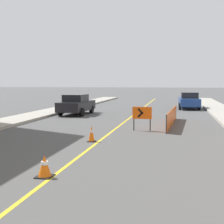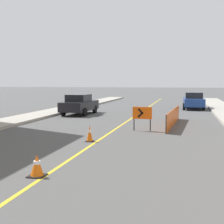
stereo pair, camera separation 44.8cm
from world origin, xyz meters
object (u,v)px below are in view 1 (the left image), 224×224
at_px(traffic_cone_third, 45,166).
at_px(parked_car_curb_mid, 189,100).
at_px(arrow_barricade_primary, 142,114).
at_px(parked_car_curb_near, 76,104).
at_px(traffic_cone_fourth, 92,134).

xyz_separation_m(traffic_cone_third, parked_car_curb_mid, (4.61, 22.88, 0.50)).
xyz_separation_m(arrow_barricade_primary, parked_car_curb_near, (-5.98, 7.11, -0.09)).
height_order(traffic_cone_fourth, arrow_barricade_primary, arrow_barricade_primary).
height_order(traffic_cone_fourth, parked_car_curb_mid, parked_car_curb_mid).
xyz_separation_m(arrow_barricade_primary, parked_car_curb_mid, (2.93, 14.27, -0.09)).
height_order(parked_car_curb_near, parked_car_curb_mid, same).
xyz_separation_m(traffic_cone_fourth, parked_car_curb_near, (-4.19, 10.62, 0.45)).
distance_m(arrow_barricade_primary, parked_car_curb_near, 9.29).
relative_size(traffic_cone_fourth, arrow_barricade_primary, 0.56).
bearing_deg(arrow_barricade_primary, traffic_cone_fourth, -116.41).
height_order(arrow_barricade_primary, parked_car_curb_near, parked_car_curb_near).
xyz_separation_m(traffic_cone_fourth, arrow_barricade_primary, (1.79, 3.51, 0.53)).
bearing_deg(arrow_barricade_primary, traffic_cone_third, -100.49).
relative_size(arrow_barricade_primary, parked_car_curb_mid, 0.29).
distance_m(traffic_cone_fourth, arrow_barricade_primary, 3.98).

